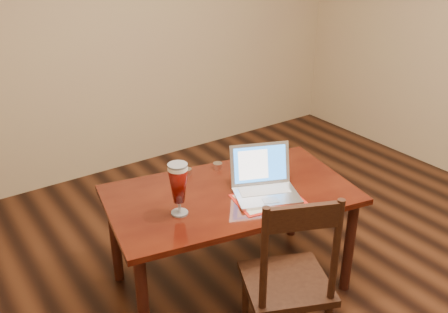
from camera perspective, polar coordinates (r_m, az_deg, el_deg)
ground at (r=3.21m, az=11.56°, el=-16.69°), size 5.00×5.00×0.00m
room_shell at (r=2.43m, az=15.27°, el=15.97°), size 4.51×5.01×2.71m
dining_table at (r=2.97m, az=0.70°, el=-5.27°), size 1.57×1.07×0.98m
dining_chair at (r=2.62m, az=7.41°, el=-14.04°), size 0.55×0.54×1.01m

